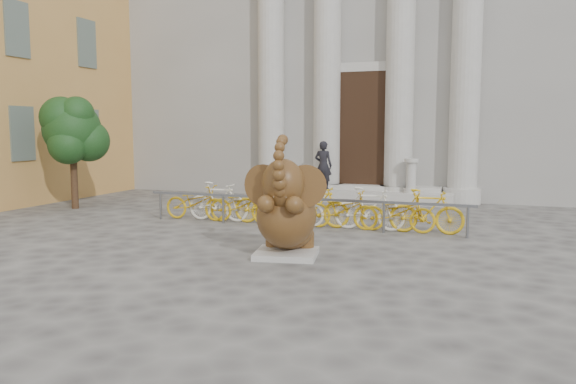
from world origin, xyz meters
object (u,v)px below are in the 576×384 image
(elephant_statue, at_px, (286,213))
(bike_rack, at_px, (302,206))
(tree, at_px, (73,131))
(pedestrian, at_px, (323,165))

(elephant_statue, bearing_deg, bike_rack, 92.54)
(bike_rack, relative_size, tree, 2.45)
(elephant_statue, xyz_separation_m, tree, (-7.95, 3.83, 1.46))
(bike_rack, height_order, pedestrian, pedestrian)
(elephant_statue, bearing_deg, pedestrian, 90.82)
(bike_rack, distance_m, tree, 7.45)
(tree, xyz_separation_m, pedestrian, (6.36, 4.21, -1.12))
(bike_rack, relative_size, pedestrian, 5.03)
(pedestrian, bearing_deg, tree, 36.52)
(bike_rack, bearing_deg, pedestrian, 100.06)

